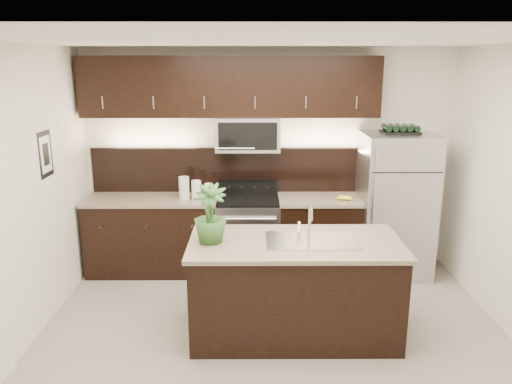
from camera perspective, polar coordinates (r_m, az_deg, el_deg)
The scene contains 12 objects.
ground at distance 4.84m, azimuth 2.00°, elevation -16.94°, with size 4.50×4.50×0.00m, color gray.
room_walls at distance 4.17m, azimuth 0.70°, elevation 3.00°, with size 4.52×4.02×2.71m.
counter_run at distance 6.17m, azimuth -2.82°, elevation -4.87°, with size 3.51×0.65×0.94m.
upper_fixtures at distance 5.97m, azimuth -2.70°, elevation 10.89°, with size 3.49×0.40×1.66m.
island at distance 4.80m, azimuth 4.42°, elevation -10.84°, with size 1.96×0.96×0.94m.
sink_faucet at distance 4.64m, azimuth 6.38°, elevation -5.35°, with size 0.84×0.50×0.28m.
refrigerator at distance 6.22m, azimuth 15.56°, elevation -1.44°, with size 0.83×0.75×1.73m, color #B2B2B7.
wine_rack at distance 6.04m, azimuth 16.16°, elevation 6.88°, with size 0.43×0.26×0.10m.
plant at distance 4.51m, azimuth -5.30°, elevation -2.52°, with size 0.30×0.30×0.53m, color #2B5321.
canisters at distance 5.98m, azimuth -7.17°, elevation 0.30°, with size 0.41×0.13×0.27m.
french_press at distance 6.09m, azimuth 12.55°, elevation 0.38°, with size 0.12×0.12×0.34m.
bananas at distance 6.03m, azimuth 9.68°, elevation -0.59°, with size 0.18×0.14×0.05m, color yellow.
Camera 1 is at (-0.18, -4.11, 2.55)m, focal length 35.00 mm.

